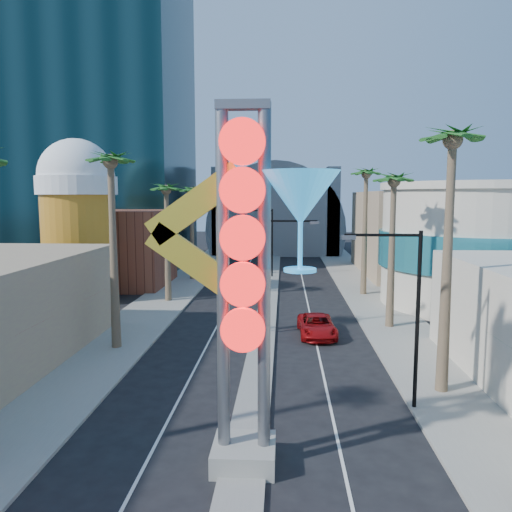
% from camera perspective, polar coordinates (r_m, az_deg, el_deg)
% --- Properties ---
extents(sidewalk_west, '(5.00, 100.00, 0.15)m').
position_cam_1_polar(sidewalk_west, '(50.67, -9.23, -3.91)').
color(sidewalk_west, gray).
rests_on(sidewalk_west, ground).
extents(sidewalk_east, '(5.00, 100.00, 0.15)m').
position_cam_1_polar(sidewalk_east, '(50.16, 12.54, -4.10)').
color(sidewalk_east, gray).
rests_on(sidewalk_east, ground).
extents(median, '(1.60, 84.00, 0.15)m').
position_cam_1_polar(median, '(52.46, 1.69, -3.46)').
color(median, gray).
rests_on(median, ground).
extents(hotel_tower, '(20.00, 20.00, 50.00)m').
position_cam_1_polar(hotel_tower, '(71.34, -16.94, 19.14)').
color(hotel_tower, black).
rests_on(hotel_tower, ground).
extents(brick_filler_west, '(10.00, 10.00, 8.00)m').
position_cam_1_polar(brick_filler_west, '(54.71, -15.30, 0.88)').
color(brick_filler_west, brown).
rests_on(brick_filler_west, ground).
extents(filler_east, '(10.00, 20.00, 10.00)m').
position_cam_1_polar(filler_east, '(63.47, 16.57, 2.54)').
color(filler_east, tan).
rests_on(filler_east, ground).
extents(beer_mug, '(7.00, 7.00, 14.50)m').
position_cam_1_polar(beer_mug, '(47.33, -19.67, 4.50)').
color(beer_mug, '#BF8219').
rests_on(beer_mug, ground).
extents(turquoise_building, '(16.60, 16.60, 10.60)m').
position_cam_1_polar(turquoise_building, '(46.85, 24.02, 1.10)').
color(turquoise_building, beige).
rests_on(turquoise_building, ground).
extents(canopy, '(22.00, 16.00, 22.00)m').
position_cam_1_polar(canopy, '(85.76, 2.31, 3.40)').
color(canopy, slate).
rests_on(canopy, ground).
extents(neon_sign, '(6.53, 2.60, 12.55)m').
position_cam_1_polar(neon_sign, '(16.70, 1.34, -0.54)').
color(neon_sign, gray).
rests_on(neon_sign, ground).
extents(streetlight_0, '(3.79, 0.25, 8.00)m').
position_cam_1_polar(streetlight_0, '(33.91, 1.82, -0.91)').
color(streetlight_0, black).
rests_on(streetlight_0, ground).
extents(streetlight_1, '(3.79, 0.25, 8.00)m').
position_cam_1_polar(streetlight_1, '(57.81, 1.32, 2.30)').
color(streetlight_1, black).
rests_on(streetlight_1, ground).
extents(streetlight_2, '(3.45, 0.25, 8.00)m').
position_cam_1_polar(streetlight_2, '(22.73, 16.88, -5.19)').
color(streetlight_2, black).
rests_on(streetlight_2, ground).
extents(palm_1, '(2.40, 2.40, 12.70)m').
position_cam_1_polar(palm_1, '(31.38, -16.26, 9.08)').
color(palm_1, brown).
rests_on(palm_1, ground).
extents(palm_2, '(2.40, 2.40, 11.20)m').
position_cam_1_polar(palm_2, '(44.81, -10.22, 6.77)').
color(palm_2, brown).
rests_on(palm_2, ground).
extents(palm_3, '(2.40, 2.40, 11.20)m').
position_cam_1_polar(palm_3, '(56.55, -7.39, 6.81)').
color(palm_3, brown).
rests_on(palm_3, ground).
extents(palm_5, '(2.40, 2.40, 13.20)m').
position_cam_1_polar(palm_5, '(24.87, 21.49, 10.56)').
color(palm_5, brown).
rests_on(palm_5, ground).
extents(palm_6, '(2.40, 2.40, 11.70)m').
position_cam_1_polar(palm_6, '(36.41, 15.47, 7.35)').
color(palm_6, brown).
rests_on(palm_6, ground).
extents(palm_7, '(2.40, 2.40, 12.70)m').
position_cam_1_polar(palm_7, '(48.22, 12.47, 8.31)').
color(palm_7, brown).
rests_on(palm_7, ground).
extents(red_pickup, '(2.63, 5.27, 1.43)m').
position_cam_1_polar(red_pickup, '(34.43, 6.97, -7.91)').
color(red_pickup, '#A90D0F').
rests_on(red_pickup, ground).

